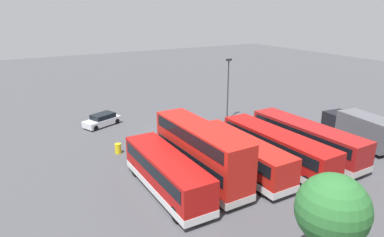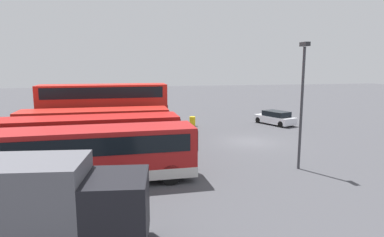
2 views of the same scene
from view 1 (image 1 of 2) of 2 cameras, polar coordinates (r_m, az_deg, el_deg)
name	(u,v)px [view 1 (image 1 of 2)]	position (r m, az deg, el deg)	size (l,w,h in m)	color
ground_plane	(176,129)	(39.24, -2.64, -1.79)	(140.00, 140.00, 0.00)	#47474C
bus_single_deck_near_end	(306,138)	(33.90, 18.39, -3.07)	(2.89, 11.97, 2.95)	#A51919
bus_single_deck_second	(276,147)	(31.07, 13.79, -4.58)	(2.89, 11.88, 2.95)	#B71411
bus_single_deck_third	(241,154)	(29.10, 8.12, -5.80)	(2.66, 10.70, 2.95)	red
bus_double_decker_fourth	(201,151)	(27.18, 1.43, -5.48)	(2.79, 10.49, 4.55)	red
bus_single_deck_fifth	(166,172)	(25.83, -4.28, -8.89)	(2.66, 10.31, 2.95)	#B71411
box_truck_blue	(359,128)	(38.26, 25.97, -1.48)	(3.37, 7.74, 3.20)	#595960
car_hatchback_silver	(102,120)	(41.48, -14.65, -0.24)	(4.67, 3.30, 1.43)	silver
lamp_post_tall	(228,84)	(41.87, 5.99, 5.68)	(0.70, 0.30, 7.46)	#38383D
waste_bin_yellow	(118,148)	(33.53, -12.14, -4.87)	(0.60, 0.60, 0.95)	yellow
tree_midleft	(332,210)	(18.98, 22.22, -13.83)	(3.71, 3.71, 5.56)	#4C3823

